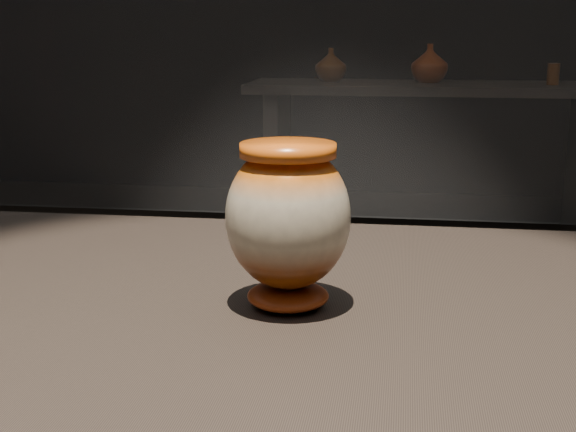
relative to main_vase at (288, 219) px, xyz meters
name	(u,v)px	position (x,y,z in m)	size (l,w,h in m)	color
main_vase	(288,219)	(0.00, 0.00, 0.00)	(0.17, 0.17, 0.19)	#622908
back_shelf	(427,131)	(0.25, 3.67, -0.37)	(2.00, 0.60, 0.90)	black
back_vase_left	(331,65)	(-0.30, 3.73, -0.01)	(0.18, 0.18, 0.19)	brown
back_vase_mid	(430,63)	(0.25, 3.71, 0.00)	(0.20, 0.20, 0.21)	#622908
back_vase_right	(553,74)	(0.90, 3.64, -0.05)	(0.06, 0.06, 0.11)	brown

